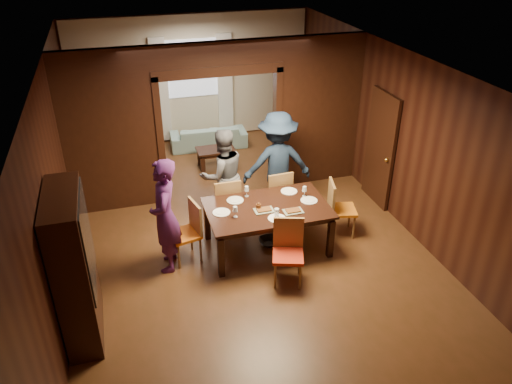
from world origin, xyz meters
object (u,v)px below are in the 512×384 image
object	(u,v)px
chair_right	(342,208)
chair_far_l	(226,202)
coffee_table	(216,157)
chair_far_r	(276,194)
hutch	(74,267)
person_purple	(165,216)
sofa	(208,136)
person_navy	(277,164)
chair_near	(288,254)
chair_left	(184,233)
dining_table	(267,227)
person_grey	(223,175)

from	to	relation	value
chair_right	chair_far_l	bearing A→B (deg)	82.01
coffee_table	chair_far_r	size ratio (longest dim) A/B	0.82
chair_far_r	hutch	distance (m)	3.79
person_purple	sofa	world-z (taller)	person_purple
person_navy	coffee_table	world-z (taller)	person_navy
person_purple	chair_near	world-z (taller)	person_purple
chair_right	chair_left	bearing A→B (deg)	103.99
dining_table	chair_far_r	bearing A→B (deg)	62.75
chair_left	chair_near	distance (m)	1.65
chair_right	person_purple	bearing A→B (deg)	106.10
person_grey	chair_far_l	xyz separation A→B (m)	(-0.03, -0.31, -0.35)
person_navy	chair_far_r	size ratio (longest dim) A/B	1.94
chair_left	chair_far_l	bearing A→B (deg)	118.10
person_purple	person_navy	size ratio (longest dim) A/B	0.95
chair_far_l	hutch	xyz separation A→B (m)	(-2.32, -1.88, 0.52)
dining_table	coffee_table	xyz separation A→B (m)	(-0.15, 3.19, -0.18)
chair_right	hutch	xyz separation A→B (m)	(-4.14, -1.14, 0.52)
hutch	person_purple	bearing A→B (deg)	40.44
chair_left	hutch	world-z (taller)	hutch
chair_far_l	chair_right	bearing A→B (deg)	158.50
chair_far_l	chair_far_r	xyz separation A→B (m)	(0.91, 0.03, 0.00)
person_grey	chair_left	world-z (taller)	person_grey
person_navy	hutch	bearing A→B (deg)	38.24
sofa	chair_left	bearing A→B (deg)	76.77
person_grey	person_navy	distance (m)	0.98
chair_left	dining_table	bearing A→B (deg)	74.18
person_grey	sofa	size ratio (longest dim) A/B	0.96
chair_left	chair_far_l	distance (m)	1.11
chair_near	person_navy	bearing A→B (deg)	94.94
chair_left	person_navy	bearing A→B (deg)	105.75
chair_right	chair_far_l	xyz separation A→B (m)	(-1.81, 0.74, 0.00)
person_purple	coffee_table	xyz separation A→B (m)	(1.44, 3.23, -0.70)
coffee_table	chair_far_l	bearing A→B (deg)	-98.08
coffee_table	chair_far_l	size ratio (longest dim) A/B	0.82
chair_far_r	hutch	world-z (taller)	hutch
dining_table	person_grey	bearing A→B (deg)	112.61
dining_table	person_navy	bearing A→B (deg)	64.17
coffee_table	chair_far_r	world-z (taller)	chair_far_r
person_purple	sofa	distance (m)	4.61
chair_right	chair_far_r	distance (m)	1.19
person_grey	chair_right	world-z (taller)	person_grey
chair_far_r	hutch	bearing A→B (deg)	27.62
person_grey	person_purple	bearing A→B (deg)	36.10
chair_near	sofa	bearing A→B (deg)	110.20
chair_right	sofa	bearing A→B (deg)	32.73
hutch	chair_far_r	bearing A→B (deg)	30.59
person_purple	chair_far_l	xyz separation A→B (m)	(1.10, 0.84, -0.41)
chair_near	person_purple	bearing A→B (deg)	171.12
sofa	chair_near	size ratio (longest dim) A/B	1.80
chair_right	dining_table	bearing A→B (deg)	106.42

